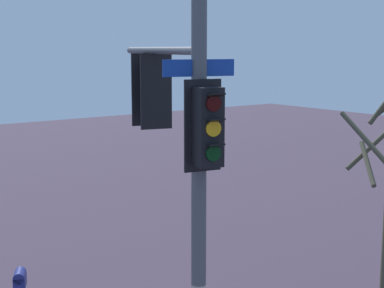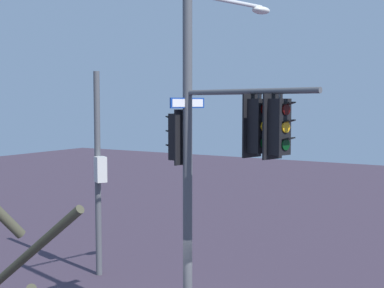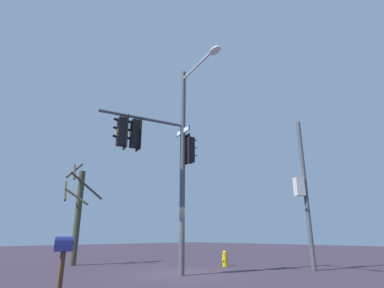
% 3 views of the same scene
% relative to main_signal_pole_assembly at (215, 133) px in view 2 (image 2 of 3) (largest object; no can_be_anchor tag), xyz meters
% --- Properties ---
extents(main_signal_pole_assembly, '(4.10, 3.86, 8.54)m').
position_rel_main_signal_pole_assembly_xyz_m(main_signal_pole_assembly, '(0.00, 0.00, 0.00)').
color(main_signal_pole_assembly, '#4C4F54').
rests_on(main_signal_pole_assembly, ground).
extents(secondary_pole_assembly, '(0.61, 0.50, 6.73)m').
position_rel_main_signal_pole_assembly_xyz_m(secondary_pole_assembly, '(-5.84, 2.71, -1.61)').
color(secondary_pole_assembly, '#4C4F54').
rests_on(secondary_pole_assembly, ground).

